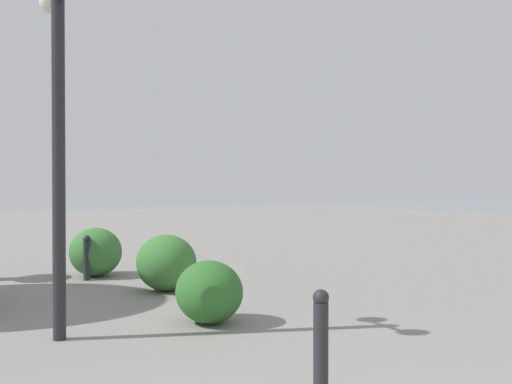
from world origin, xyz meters
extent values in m
cylinder|color=#232328|center=(5.26, 0.75, 1.90)|extent=(0.14, 0.14, 3.81)
cylinder|color=#232328|center=(5.26, 0.75, 3.71)|extent=(0.70, 0.06, 0.06)
sphere|color=#EAEACC|center=(5.61, 0.75, 3.79)|extent=(0.28, 0.28, 0.28)
cylinder|color=#232328|center=(2.42, -0.70, 0.39)|extent=(0.12, 0.12, 0.77)
sphere|color=#232328|center=(2.42, -0.70, 0.81)|extent=(0.13, 0.13, 0.13)
cylinder|color=#232328|center=(8.98, -0.42, 0.35)|extent=(0.12, 0.12, 0.70)
sphere|color=#232328|center=(8.98, -0.42, 0.74)|extent=(0.13, 0.13, 0.13)
ellipsoid|color=#2D6628|center=(5.11, -0.99, 0.38)|extent=(0.90, 0.81, 0.77)
ellipsoid|color=#387533|center=(7.37, -1.29, 0.45)|extent=(1.05, 0.95, 0.89)
ellipsoid|color=#387533|center=(9.38, -0.67, 0.45)|extent=(1.05, 0.95, 0.90)
camera|label=1|loc=(-1.17, 1.95, 1.71)|focal=39.71mm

